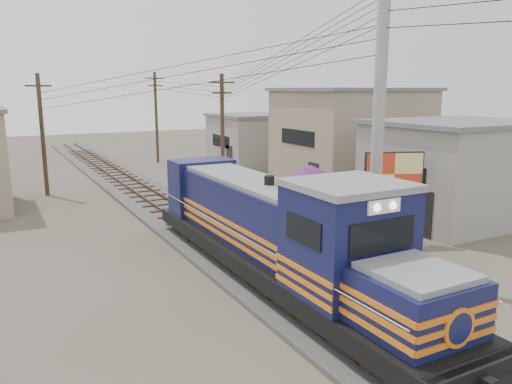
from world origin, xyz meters
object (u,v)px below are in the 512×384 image
locomotive (278,234)px  billboard (394,176)px  vendor (333,200)px  market_umbrella (311,172)px

locomotive → billboard: 6.53m
billboard → vendor: billboard is taller
billboard → vendor: size_ratio=2.14×
billboard → market_umbrella: (-0.88, 4.47, -0.40)m
vendor → market_umbrella: bearing=-28.9°
locomotive → vendor: (6.58, 5.90, -0.78)m
billboard → locomotive: bearing=-144.5°
billboard → market_umbrella: size_ratio=1.27×
locomotive → billboard: size_ratio=4.06×
locomotive → market_umbrella: (5.36, 6.02, 0.70)m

